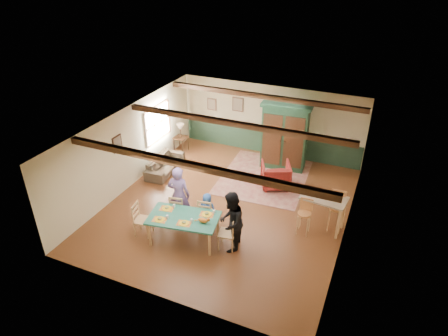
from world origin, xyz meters
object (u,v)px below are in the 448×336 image
at_px(dining_chair_end_right, 227,232).
at_px(armoire, 285,136).
at_px(dining_chair_end_left, 143,219).
at_px(counter_table, 322,213).
at_px(bar_stool_right, 336,212).
at_px(bar_stool_left, 304,217).
at_px(table_lamp, 180,131).
at_px(armchair, 276,175).
at_px(sofa, 165,164).
at_px(dining_chair_far_left, 179,208).
at_px(person_man, 179,195).
at_px(dining_table, 184,229).
at_px(person_child, 207,210).
at_px(cat, 203,220).
at_px(dining_chair_far_right, 206,212).
at_px(end_table, 181,144).
at_px(person_woman, 231,222).

distance_m(dining_chair_end_right, armoire, 4.96).
distance_m(dining_chair_end_left, counter_table, 5.00).
xyz_separation_m(counter_table, bar_stool_right, (0.37, 0.06, 0.09)).
distance_m(dining_chair_end_right, bar_stool_left, 2.21).
distance_m(counter_table, bar_stool_left, 0.61).
relative_size(armoire, table_lamp, 4.51).
relative_size(armchair, counter_table, 0.76).
height_order(sofa, bar_stool_right, bar_stool_right).
bearing_deg(dining_chair_far_left, dining_chair_end_right, 155.08).
relative_size(person_man, bar_stool_right, 1.49).
bearing_deg(armchair, table_lamp, -38.83).
relative_size(dining_table, person_child, 1.79).
bearing_deg(sofa, bar_stool_left, -110.61).
xyz_separation_m(person_child, sofa, (-2.76, 2.25, -0.25)).
bearing_deg(dining_chair_end_left, sofa, 11.95).
distance_m(cat, sofa, 4.43).
distance_m(dining_chair_far_right, armchair, 3.12).
bearing_deg(bar_stool_right, person_man, -165.26).
bearing_deg(sofa, end_table, 3.85).
distance_m(sofa, end_table, 1.68).
height_order(person_woman, sofa, person_woman).
relative_size(person_child, armchair, 1.11).
xyz_separation_m(dining_chair_far_left, person_child, (0.80, 0.22, 0.03)).
distance_m(dining_chair_end_left, person_woman, 2.51).
bearing_deg(armchair, person_child, 43.34).
bearing_deg(end_table, armoire, 4.38).
relative_size(dining_chair_end_left, armoire, 0.40).
height_order(armchair, bar_stool_right, bar_stool_right).
bearing_deg(person_man, armchair, -133.52).
xyz_separation_m(person_child, counter_table, (3.02, 1.18, -0.01)).
distance_m(table_lamp, bar_stool_left, 6.48).
bearing_deg(person_man, dining_chair_far_right, 174.29).
bearing_deg(counter_table, dining_table, -147.89).
xyz_separation_m(dining_chair_far_right, table_lamp, (-3.03, 3.99, 0.37)).
relative_size(bar_stool_left, bar_stool_right, 0.89).
height_order(dining_chair_far_left, table_lamp, table_lamp).
xyz_separation_m(sofa, counter_table, (5.78, -1.07, 0.24)).
bearing_deg(armoire, bar_stool_right, -55.23).
height_order(dining_chair_far_left, dining_chair_end_left, same).
height_order(dining_table, person_woman, person_woman).
height_order(armchair, table_lamp, table_lamp).
distance_m(dining_table, sofa, 4.00).
distance_m(person_child, end_table, 4.94).
bearing_deg(table_lamp, cat, -55.31).
distance_m(armchair, bar_stool_left, 2.55).
bearing_deg(dining_chair_end_right, cat, -80.54).
bearing_deg(dining_chair_end_left, table_lamp, 7.80).
height_order(dining_table, table_lamp, table_lamp).
bearing_deg(end_table, dining_chair_far_right, -52.81).
xyz_separation_m(cat, counter_table, (2.71, 2.07, -0.36)).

